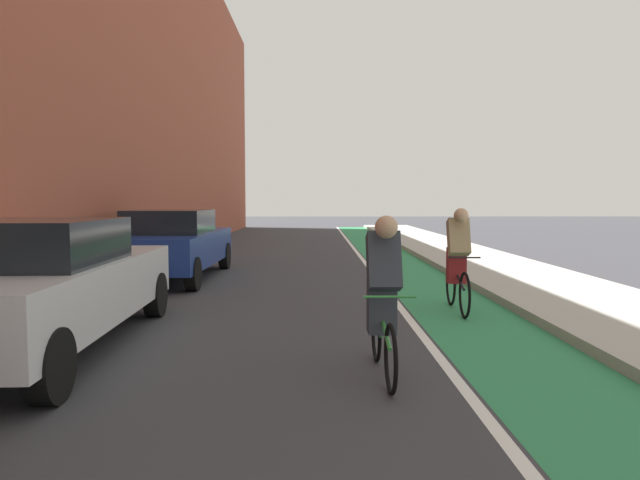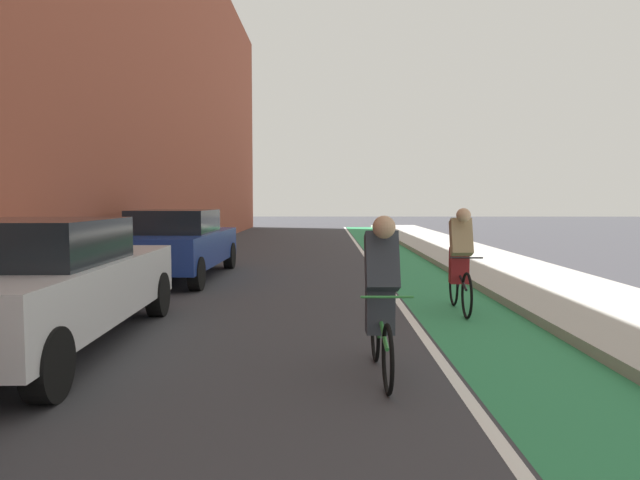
% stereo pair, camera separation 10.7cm
% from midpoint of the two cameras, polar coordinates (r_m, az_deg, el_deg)
% --- Properties ---
extents(ground_plane, '(94.27, 94.27, 0.00)m').
position_cam_midpoint_polar(ground_plane, '(13.38, -3.12, -3.49)').
color(ground_plane, '#38383D').
extents(bike_lane_paint, '(1.60, 42.85, 0.00)m').
position_cam_midpoint_polar(bike_lane_paint, '(15.51, 7.83, -2.48)').
color(bike_lane_paint, '#2D8451').
rests_on(bike_lane_paint, ground).
extents(lane_divider_stripe, '(0.12, 42.85, 0.00)m').
position_cam_midpoint_polar(lane_divider_stripe, '(15.41, 4.51, -2.50)').
color(lane_divider_stripe, white).
rests_on(lane_divider_stripe, ground).
extents(sidewalk_right, '(2.78, 42.85, 0.14)m').
position_cam_midpoint_polar(sidewalk_right, '(15.96, 15.64, -2.16)').
color(sidewalk_right, '#A8A59E').
rests_on(sidewalk_right, ground).
extents(building_facade_left, '(4.15, 42.85, 11.58)m').
position_cam_midpoint_polar(building_facade_left, '(16.89, -22.60, 17.55)').
color(building_facade_left, '#9E4C38').
rests_on(building_facade_left, ground).
extents(parked_sedan_white, '(2.05, 4.83, 1.53)m').
position_cam_midpoint_polar(parked_sedan_white, '(7.36, -26.51, -3.90)').
color(parked_sedan_white, silver).
rests_on(parked_sedan_white, ground).
extents(parked_sedan_blue, '(1.93, 4.70, 1.53)m').
position_cam_midpoint_polar(parked_sedan_blue, '(13.06, -14.75, -0.33)').
color(parked_sedan_blue, navy).
rests_on(parked_sedan_blue, ground).
extents(cyclist_mid, '(0.48, 1.69, 1.60)m').
position_cam_midpoint_polar(cyclist_mid, '(5.67, 5.78, -5.14)').
color(cyclist_mid, black).
rests_on(cyclist_mid, ground).
extents(cyclist_trailing, '(0.48, 1.74, 1.63)m').
position_cam_midpoint_polar(cyclist_trailing, '(9.15, 13.28, -1.70)').
color(cyclist_trailing, black).
rests_on(cyclist_trailing, ground).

